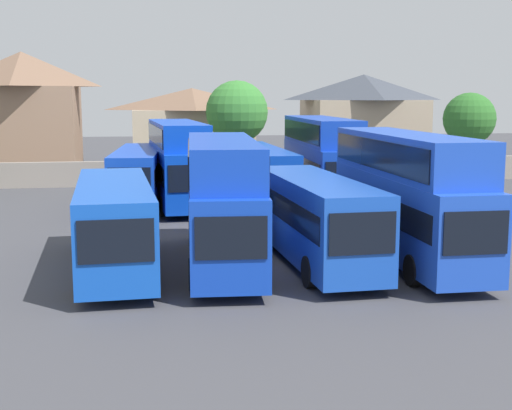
% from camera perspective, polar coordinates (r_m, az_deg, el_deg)
% --- Properties ---
extents(ground, '(140.00, 140.00, 0.00)m').
position_cam_1_polar(ground, '(45.04, -2.91, 0.54)').
color(ground, '#424247').
extents(depot_boundary_wall, '(56.00, 0.50, 1.80)m').
position_cam_1_polar(depot_boundary_wall, '(52.05, -3.73, 2.66)').
color(depot_boundary_wall, gray).
rests_on(depot_boundary_wall, ground).
extents(bus_1, '(3.16, 10.74, 3.30)m').
position_cam_1_polar(bus_1, '(26.74, -11.35, -1.23)').
color(bus_1, blue).
rests_on(bus_1, ground).
extents(bus_2, '(3.18, 11.20, 4.83)m').
position_cam_1_polar(bus_2, '(26.94, -2.71, 0.80)').
color(bus_2, '#133EC0').
rests_on(bus_2, ground).
extents(bus_3, '(2.98, 10.47, 3.35)m').
position_cam_1_polar(bus_3, '(27.22, 4.83, -0.86)').
color(bus_3, blue).
rests_on(bus_3, ground).
extents(bus_4, '(2.59, 11.76, 5.01)m').
position_cam_1_polar(bus_4, '(28.31, 11.98, 1.21)').
color(bus_4, blue).
rests_on(bus_4, ground).
extents(bus_5, '(3.17, 11.32, 3.38)m').
position_cam_1_polar(bus_5, '(41.58, -9.45, 2.43)').
color(bus_5, blue).
rests_on(bus_5, ground).
extents(bus_6, '(3.31, 11.65, 4.93)m').
position_cam_1_polar(bus_6, '(41.98, -6.31, 3.72)').
color(bus_6, blue).
rests_on(bus_6, ground).
extents(bus_7, '(2.82, 11.98, 3.40)m').
position_cam_1_polar(bus_7, '(42.20, 0.23, 2.66)').
color(bus_7, '#0F41C1').
rests_on(bus_7, ground).
extents(bus_8, '(2.87, 11.90, 5.12)m').
position_cam_1_polar(bus_8, '(43.31, 5.28, 4.03)').
color(bus_8, '#133DBD').
rests_on(bus_8, ground).
extents(house_terrace_left, '(8.91, 8.11, 9.94)m').
position_cam_1_polar(house_terrace_left, '(60.78, -18.19, 7.06)').
color(house_terrace_left, '#9E7A60').
rests_on(house_terrace_left, ground).
extents(house_terrace_centre, '(10.54, 7.35, 7.08)m').
position_cam_1_polar(house_terrace_centre, '(61.48, -5.14, 6.11)').
color(house_terrace_centre, '#C6B293').
rests_on(house_terrace_centre, ground).
extents(house_terrace_right, '(10.23, 8.15, 8.28)m').
position_cam_1_polar(house_terrace_right, '(63.73, 8.60, 6.70)').
color(house_terrace_right, tan).
rests_on(house_terrace_right, ground).
extents(tree_behind_wall, '(4.76, 4.76, 7.60)m').
position_cam_1_polar(tree_behind_wall, '(54.50, -1.55, 7.48)').
color(tree_behind_wall, brown).
rests_on(tree_behind_wall, ground).
extents(tree_right_of_lot, '(3.85, 3.85, 6.68)m').
position_cam_1_polar(tree_right_of_lot, '(54.90, 16.78, 6.60)').
color(tree_right_of_lot, brown).
rests_on(tree_right_of_lot, ground).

